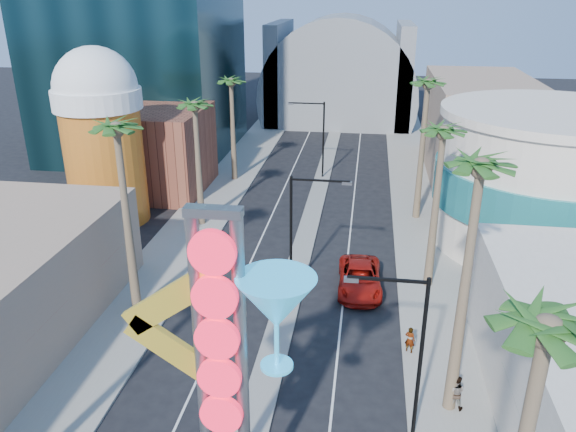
% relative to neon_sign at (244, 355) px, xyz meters
% --- Properties ---
extents(sidewalk_west, '(5.00, 100.00, 0.15)m').
position_rel_neon_sign_xyz_m(sidewalk_west, '(-10.32, 32.04, -7.23)').
color(sidewalk_west, gray).
rests_on(sidewalk_west, ground).
extents(sidewalk_east, '(5.00, 100.00, 0.15)m').
position_rel_neon_sign_xyz_m(sidewalk_east, '(8.68, 32.04, -7.23)').
color(sidewalk_east, gray).
rests_on(sidewalk_east, ground).
extents(median, '(1.60, 84.00, 0.15)m').
position_rel_neon_sign_xyz_m(median, '(-0.82, 35.04, -7.23)').
color(median, gray).
rests_on(median, ground).
extents(brick_filler_west, '(10.00, 10.00, 8.00)m').
position_rel_neon_sign_xyz_m(brick_filler_west, '(-16.82, 35.04, -3.31)').
color(brick_filler_west, brown).
rests_on(brick_filler_west, ground).
extents(filler_east, '(10.00, 20.00, 10.00)m').
position_rel_neon_sign_xyz_m(filler_east, '(15.18, 45.04, -2.31)').
color(filler_east, tan).
rests_on(filler_east, ground).
extents(beer_mug, '(7.00, 7.00, 14.50)m').
position_rel_neon_sign_xyz_m(beer_mug, '(-17.82, 27.04, 0.54)').
color(beer_mug, orange).
rests_on(beer_mug, ground).
extents(turquoise_building, '(16.60, 16.60, 10.60)m').
position_rel_neon_sign_xyz_m(turquoise_building, '(17.18, 27.04, -2.06)').
color(turquoise_building, beige).
rests_on(turquoise_building, ground).
extents(canopy, '(22.00, 16.00, 22.00)m').
position_rel_neon_sign_xyz_m(canopy, '(-0.82, 69.04, -3.00)').
color(canopy, slate).
rests_on(canopy, ground).
extents(neon_sign, '(6.53, 2.60, 12.55)m').
position_rel_neon_sign_xyz_m(neon_sign, '(0.00, 0.00, 0.00)').
color(neon_sign, gray).
rests_on(neon_sign, ground).
extents(streetlight_0, '(3.79, 0.25, 8.00)m').
position_rel_neon_sign_xyz_m(streetlight_0, '(-0.27, 17.04, -2.43)').
color(streetlight_0, black).
rests_on(streetlight_0, ground).
extents(streetlight_1, '(3.79, 0.25, 8.00)m').
position_rel_neon_sign_xyz_m(streetlight_1, '(-1.36, 41.04, -2.43)').
color(streetlight_1, black).
rests_on(streetlight_1, ground).
extents(streetlight_2, '(3.45, 0.25, 8.00)m').
position_rel_neon_sign_xyz_m(streetlight_2, '(5.91, 5.04, -2.47)').
color(streetlight_2, black).
rests_on(streetlight_2, ground).
extents(palm_1, '(2.40, 2.40, 12.70)m').
position_rel_neon_sign_xyz_m(palm_1, '(-9.82, 13.04, 3.52)').
color(palm_1, brown).
rests_on(palm_1, ground).
extents(palm_2, '(2.40, 2.40, 11.20)m').
position_rel_neon_sign_xyz_m(palm_2, '(-9.82, 27.04, 2.17)').
color(palm_2, brown).
rests_on(palm_2, ground).
extents(palm_3, '(2.40, 2.40, 11.20)m').
position_rel_neon_sign_xyz_m(palm_3, '(-9.82, 39.04, 2.17)').
color(palm_3, brown).
rests_on(palm_3, ground).
extents(palm_4, '(2.40, 2.40, 12.20)m').
position_rel_neon_sign_xyz_m(palm_4, '(8.18, -2.96, 3.07)').
color(palm_4, brown).
rests_on(palm_4, ground).
extents(palm_5, '(2.40, 2.40, 13.20)m').
position_rel_neon_sign_xyz_m(palm_5, '(8.18, 7.04, 3.96)').
color(palm_5, brown).
rests_on(palm_5, ground).
extents(palm_6, '(2.40, 2.40, 11.70)m').
position_rel_neon_sign_xyz_m(palm_6, '(8.18, 19.04, 2.62)').
color(palm_6, brown).
rests_on(palm_6, ground).
extents(palm_7, '(2.40, 2.40, 12.70)m').
position_rel_neon_sign_xyz_m(palm_7, '(8.18, 31.04, 3.52)').
color(palm_7, brown).
rests_on(palm_7, ground).
extents(red_pickup, '(3.03, 6.15, 1.68)m').
position_rel_neon_sign_xyz_m(red_pickup, '(3.66, 17.92, -6.47)').
color(red_pickup, '#B0150D').
rests_on(red_pickup, ground).
extents(pedestrian_a, '(0.66, 0.56, 1.55)m').
position_rel_neon_sign_xyz_m(pedestrian_a, '(6.53, 11.16, -6.38)').
color(pedestrian_a, gray).
rests_on(pedestrian_a, sidewalk_east).
extents(pedestrian_b, '(0.98, 0.83, 1.78)m').
position_rel_neon_sign_xyz_m(pedestrian_b, '(8.40, 6.99, -6.27)').
color(pedestrian_b, gray).
rests_on(pedestrian_b, sidewalk_east).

